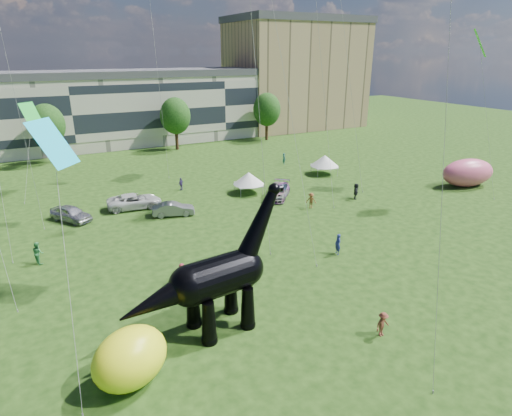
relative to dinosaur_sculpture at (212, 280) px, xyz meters
name	(u,v)px	position (x,y,z in m)	size (l,w,h in m)	color
ground	(318,317)	(6.39, -2.05, -3.39)	(220.00, 220.00, 0.00)	#16330C
terrace_row	(69,114)	(-1.61, 59.95, 2.61)	(78.00, 11.00, 12.00)	beige
apartment_block	(295,76)	(46.39, 62.95, 7.61)	(28.00, 18.00, 22.00)	tan
tree_mid_left	(47,121)	(-5.61, 50.95, 2.90)	(5.20, 5.20, 9.44)	#382314
tree_mid_right	(175,113)	(14.39, 50.95, 2.90)	(5.20, 5.20, 9.44)	#382314
tree_far_right	(267,107)	(32.39, 50.95, 2.90)	(5.20, 5.20, 9.44)	#382314
dinosaur_sculpture	(212,280)	(0.00, 0.00, 0.00)	(11.03, 3.36, 8.98)	black
car_silver	(71,214)	(-5.80, 23.43, -2.60)	(1.87, 4.66, 1.59)	#AAA9AE
car_grey	(173,209)	(3.82, 20.00, -2.68)	(1.50, 4.31, 1.42)	slate
car_white	(134,201)	(0.77, 24.21, -2.59)	(2.66, 5.77, 1.60)	silver
car_dark	(278,191)	(16.46, 19.89, -2.60)	(2.23, 5.47, 1.59)	#595960
gazebo_near	(249,178)	(14.25, 23.14, -1.58)	(4.34, 4.34, 2.58)	silver
gazebo_far	(325,161)	(27.42, 25.71, -1.49)	(4.83, 4.83, 2.70)	silver
inflatable_pink	(468,173)	(39.98, 12.57, -1.62)	(7.09, 3.54, 3.54)	#EC5B83
inflatable_yellow	(130,358)	(-5.52, -2.29, -1.83)	(4.05, 3.12, 3.12)	#F5FE1A
visitors	(204,229)	(4.47, 13.07, -2.50)	(49.91, 39.24, 1.88)	#A85654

